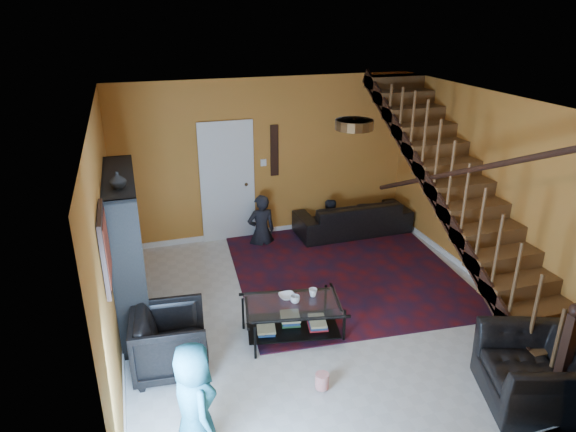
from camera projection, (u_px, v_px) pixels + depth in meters
name	position (u px, v px, depth m)	size (l,w,h in m)	color
floor	(320.00, 311.00, 7.03)	(5.50, 5.50, 0.00)	beige
room	(208.00, 277.00, 7.81)	(5.50, 5.50, 5.50)	#C0712A
staircase	(466.00, 199.00, 7.09)	(0.95, 5.02, 3.18)	brown
bookshelf	(129.00, 253.00, 6.52)	(0.35, 1.80, 2.00)	black
door	(228.00, 184.00, 8.85)	(0.82, 0.05, 2.05)	silver
framed_picture	(105.00, 248.00, 4.85)	(0.04, 0.74, 0.74)	maroon
wall_hanging	(274.00, 151.00, 8.89)	(0.14, 0.03, 0.90)	black
ceiling_fixture	(354.00, 125.00, 5.28)	(0.40, 0.40, 0.10)	#3F2814
rug	(342.00, 267.00, 8.20)	(3.34, 3.82, 0.02)	#4A0D11
sofa	(353.00, 217.00, 9.36)	(2.07, 0.81, 0.61)	black
armchair_left	(170.00, 341.00, 5.77)	(0.80, 0.82, 0.75)	black
armchair_right	(533.00, 372.00, 5.33)	(1.06, 0.93, 0.69)	black
person_adult_a	(261.00, 231.00, 8.96)	(0.49, 0.32, 1.35)	black
person_adult_b	(328.00, 228.00, 9.35)	(0.55, 0.43, 1.13)	black
person_child	(194.00, 404.00, 4.53)	(0.60, 0.39, 1.23)	#195460
coffee_table	(293.00, 317.00, 6.42)	(1.30, 0.91, 0.45)	black
cup_a	(295.00, 299.00, 6.36)	(0.12, 0.12, 0.10)	#999999
cup_b	(313.00, 292.00, 6.50)	(0.11, 0.11, 0.10)	#999999
bowl	(287.00, 296.00, 6.47)	(0.21, 0.21, 0.05)	#999999
vase	(118.00, 180.00, 5.65)	(0.18, 0.18, 0.19)	#999999
popcorn_bucket	(322.00, 381.00, 5.56)	(0.15, 0.15, 0.17)	red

